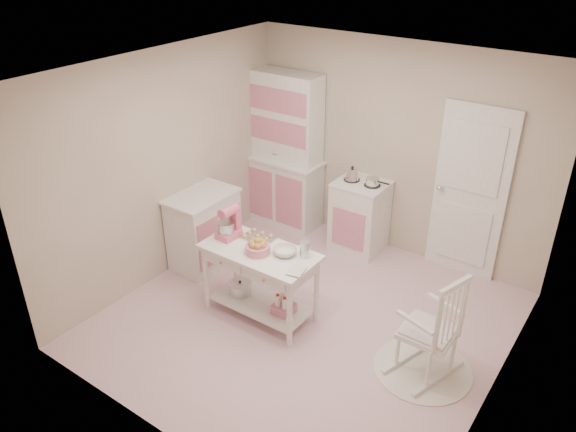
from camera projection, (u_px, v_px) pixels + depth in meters
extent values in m
plane|color=#CB7F9B|center=(306.00, 320.00, 5.92)|extent=(3.80, 3.80, 0.00)
cube|color=white|center=(311.00, 73.00, 4.70)|extent=(3.80, 3.80, 0.04)
cube|color=beige|center=(396.00, 151.00, 6.68)|extent=(3.80, 0.04, 2.60)
cube|color=beige|center=(159.00, 313.00, 3.94)|extent=(3.80, 0.04, 2.60)
cube|color=beige|center=(167.00, 166.00, 6.28)|extent=(0.04, 3.80, 2.60)
cube|color=beige|center=(513.00, 276.00, 4.34)|extent=(0.04, 3.80, 2.60)
cube|color=white|center=(470.00, 193.00, 6.30)|extent=(0.82, 0.05, 2.04)
cube|color=white|center=(284.00, 151.00, 7.38)|extent=(1.06, 0.50, 2.08)
cube|color=white|center=(360.00, 216.00, 7.01)|extent=(0.62, 0.57, 0.92)
cube|color=white|center=(204.00, 230.00, 6.70)|extent=(0.54, 0.84, 0.92)
cylinder|color=white|center=(422.00, 369.00, 5.27)|extent=(0.92, 0.92, 0.01)
cube|color=white|center=(429.00, 323.00, 5.01)|extent=(0.67, 0.83, 1.10)
cube|color=white|center=(260.00, 283.00, 5.82)|extent=(1.20, 0.60, 0.80)
cube|color=#D85B7A|center=(228.00, 223.00, 5.78)|extent=(0.22, 0.29, 0.34)
cube|color=silver|center=(259.00, 238.00, 5.84)|extent=(0.34, 0.24, 0.02)
cylinder|color=#CF7790|center=(258.00, 249.00, 5.57)|extent=(0.25, 0.25, 0.09)
imported|color=silver|center=(285.00, 252.00, 5.54)|extent=(0.24, 0.24, 0.07)
cylinder|color=silver|center=(305.00, 249.00, 5.49)|extent=(0.10, 0.10, 0.17)
imported|color=silver|center=(289.00, 269.00, 5.31)|extent=(0.19, 0.23, 0.02)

